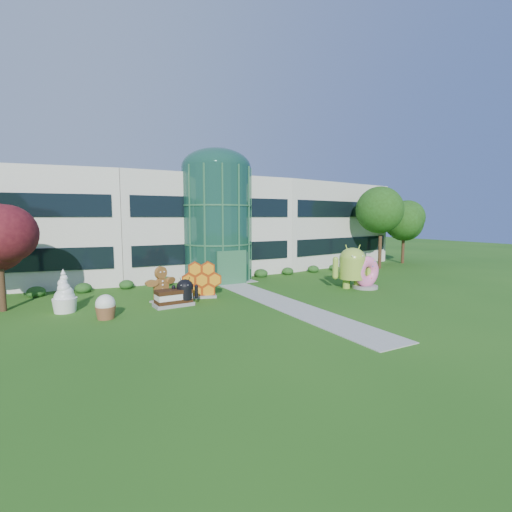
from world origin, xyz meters
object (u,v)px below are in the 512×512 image
android_black (185,290)px  gingerbread (161,284)px  donut (365,272)px  android_green (352,264)px

android_black → gingerbread: 1.94m
gingerbread → donut: bearing=-34.8°
donut → android_green: bearing=146.3°
android_green → android_black: android_green is taller
donut → gingerbread: size_ratio=0.99×
android_green → gingerbread: size_ratio=1.46×
donut → gingerbread: bearing=165.5°
android_black → donut: bearing=14.1°
android_green → android_black: 13.21m
android_green → android_black: bearing=-162.8°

